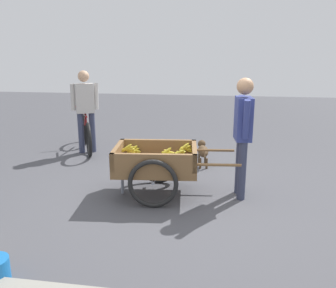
% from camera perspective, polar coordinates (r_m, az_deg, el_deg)
% --- Properties ---
extents(ground_plane, '(24.00, 24.00, 0.00)m').
position_cam_1_polar(ground_plane, '(4.77, 1.34, -8.98)').
color(ground_plane, '#47474C').
extents(fruit_cart, '(1.72, 1.00, 0.71)m').
position_cam_1_polar(fruit_cart, '(4.79, -1.89, -3.31)').
color(fruit_cart, brown).
rests_on(fruit_cart, ground).
extents(vendor_person, '(0.23, 0.56, 1.60)m').
position_cam_1_polar(vendor_person, '(4.70, 12.10, 2.64)').
color(vendor_person, '#333851').
rests_on(vendor_person, ground).
extents(bicycle, '(0.81, 1.51, 0.85)m').
position_cam_1_polar(bicycle, '(7.20, -13.16, 1.74)').
color(bicycle, black).
rests_on(bicycle, ground).
extents(cyclist_person, '(0.47, 0.34, 1.59)m').
position_cam_1_polar(cyclist_person, '(6.94, -13.33, 6.28)').
color(cyclist_person, '#333851').
rests_on(cyclist_person, ground).
extents(dog, '(0.24, 0.67, 0.40)m').
position_cam_1_polar(dog, '(6.09, 5.68, -1.07)').
color(dog, '#4C3823').
rests_on(dog, ground).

